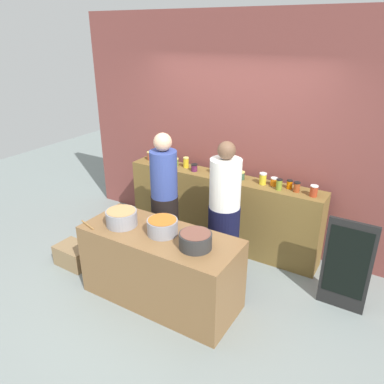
% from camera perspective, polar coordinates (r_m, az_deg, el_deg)
% --- Properties ---
extents(ground, '(12.00, 12.00, 0.00)m').
position_cam_1_polar(ground, '(4.58, -2.34, -13.68)').
color(ground, gray).
extents(storefront_wall, '(4.80, 0.12, 3.00)m').
position_cam_1_polar(storefront_wall, '(5.08, 6.53, 8.93)').
color(storefront_wall, brown).
rests_on(storefront_wall, ground).
extents(display_shelf, '(2.70, 0.36, 1.00)m').
position_cam_1_polar(display_shelf, '(5.13, 4.36, -2.76)').
color(display_shelf, brown).
rests_on(display_shelf, ground).
extents(prep_table, '(1.70, 0.70, 0.82)m').
position_cam_1_polar(prep_table, '(4.14, -4.76, -11.26)').
color(prep_table, brown).
rests_on(prep_table, ground).
extents(preserve_jar_0, '(0.08, 0.08, 0.12)m').
position_cam_1_polar(preserve_jar_0, '(5.53, -6.43, 5.47)').
color(preserve_jar_0, brown).
rests_on(preserve_jar_0, display_shelf).
extents(preserve_jar_1, '(0.09, 0.09, 0.13)m').
position_cam_1_polar(preserve_jar_1, '(5.44, -5.44, 5.26)').
color(preserve_jar_1, '#A33B14').
rests_on(preserve_jar_1, display_shelf).
extents(preserve_jar_2, '(0.07, 0.07, 0.15)m').
position_cam_1_polar(preserve_jar_2, '(5.31, -3.95, 4.91)').
color(preserve_jar_2, '#254C29').
rests_on(preserve_jar_2, display_shelf).
extents(preserve_jar_3, '(0.08, 0.08, 0.11)m').
position_cam_1_polar(preserve_jar_3, '(5.27, -2.49, 4.58)').
color(preserve_jar_3, olive).
rests_on(preserve_jar_3, display_shelf).
extents(preserve_jar_4, '(0.08, 0.08, 0.15)m').
position_cam_1_polar(preserve_jar_4, '(5.19, -0.91, 4.52)').
color(preserve_jar_4, gold).
rests_on(preserve_jar_4, display_shelf).
extents(preserve_jar_5, '(0.09, 0.09, 0.10)m').
position_cam_1_polar(preserve_jar_5, '(5.06, 0.34, 3.74)').
color(preserve_jar_5, '#571E43').
rests_on(preserve_jar_5, display_shelf).
extents(preserve_jar_6, '(0.08, 0.08, 0.15)m').
position_cam_1_polar(preserve_jar_6, '(4.97, 3.40, 3.61)').
color(preserve_jar_6, '#4C1152').
rests_on(preserve_jar_6, display_shelf).
extents(preserve_jar_7, '(0.07, 0.07, 0.11)m').
position_cam_1_polar(preserve_jar_7, '(4.86, 5.04, 2.84)').
color(preserve_jar_7, orange).
rests_on(preserve_jar_7, display_shelf).
extents(preserve_jar_8, '(0.08, 0.08, 0.11)m').
position_cam_1_polar(preserve_jar_8, '(4.81, 7.53, 2.51)').
color(preserve_jar_8, '#34573C').
rests_on(preserve_jar_8, display_shelf).
extents(preserve_jar_9, '(0.09, 0.09, 0.15)m').
position_cam_1_polar(preserve_jar_9, '(4.69, 10.70, 2.00)').
color(preserve_jar_9, gold).
rests_on(preserve_jar_9, display_shelf).
extents(preserve_jar_10, '(0.09, 0.09, 0.10)m').
position_cam_1_polar(preserve_jar_10, '(4.69, 12.33, 1.55)').
color(preserve_jar_10, orange).
rests_on(preserve_jar_10, display_shelf).
extents(preserve_jar_11, '(0.07, 0.07, 0.14)m').
position_cam_1_polar(preserve_jar_11, '(4.57, 13.06, 1.12)').
color(preserve_jar_11, olive).
rests_on(preserve_jar_11, display_shelf).
extents(preserve_jar_12, '(0.07, 0.07, 0.11)m').
position_cam_1_polar(preserve_jar_12, '(4.64, 14.57, 1.14)').
color(preserve_jar_12, '#D26105').
rests_on(preserve_jar_12, display_shelf).
extents(preserve_jar_13, '(0.08, 0.08, 0.12)m').
position_cam_1_polar(preserve_jar_13, '(4.57, 15.61, 0.75)').
color(preserve_jar_13, '#9A3E1C').
rests_on(preserve_jar_13, display_shelf).
extents(preserve_jar_14, '(0.09, 0.09, 0.13)m').
position_cam_1_polar(preserve_jar_14, '(4.49, 17.99, 0.16)').
color(preserve_jar_14, '#A3361C').
rests_on(preserve_jar_14, display_shelf).
extents(cooking_pot_left, '(0.33, 0.33, 0.17)m').
position_cam_1_polar(cooking_pot_left, '(4.10, -10.63, -3.87)').
color(cooking_pot_left, gray).
rests_on(cooking_pot_left, prep_table).
extents(cooking_pot_center, '(0.32, 0.32, 0.17)m').
position_cam_1_polar(cooking_pot_center, '(3.88, -4.50, -5.26)').
color(cooking_pot_center, gray).
rests_on(cooking_pot_center, prep_table).
extents(cooking_pot_right, '(0.32, 0.32, 0.16)m').
position_cam_1_polar(cooking_pot_right, '(3.63, 0.53, -7.36)').
color(cooking_pot_right, '#2D2D2D').
rests_on(cooking_pot_right, prep_table).
extents(wooden_spoon, '(0.24, 0.09, 0.02)m').
position_cam_1_polar(wooden_spoon, '(4.21, -15.57, -4.81)').
color(wooden_spoon, '#9E703D').
rests_on(wooden_spoon, prep_table).
extents(cook_with_tongs, '(0.33, 0.33, 1.70)m').
position_cam_1_polar(cook_with_tongs, '(4.58, -4.16, -2.27)').
color(cook_with_tongs, black).
rests_on(cook_with_tongs, ground).
extents(cook_in_cap, '(0.37, 0.37, 1.68)m').
position_cam_1_polar(cook_in_cap, '(4.33, 4.87, -4.13)').
color(cook_in_cap, black).
rests_on(cook_in_cap, ground).
extents(bread_crate, '(0.45, 0.33, 0.26)m').
position_cam_1_polar(bread_crate, '(5.06, -17.41, -9.09)').
color(bread_crate, olive).
rests_on(bread_crate, ground).
extents(chalkboard_sign, '(0.48, 0.05, 1.04)m').
position_cam_1_polar(chalkboard_sign, '(4.25, 22.38, -10.33)').
color(chalkboard_sign, black).
rests_on(chalkboard_sign, ground).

